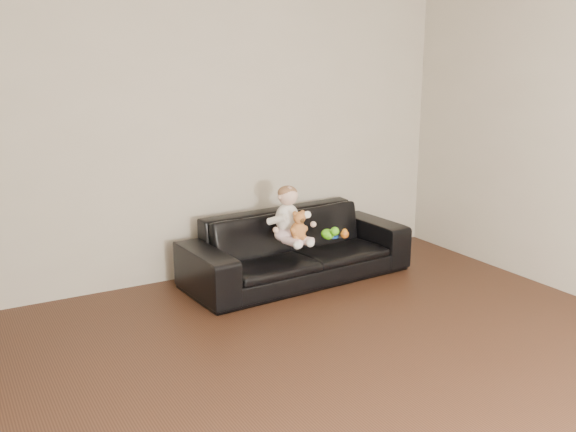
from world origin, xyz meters
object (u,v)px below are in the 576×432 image
toy_green (328,234)px  toy_blue_disc (332,236)px  teddy_bear (299,226)px  toy_rattle (345,234)px  sofa (297,247)px  baby (289,218)px

toy_green → toy_blue_disc: size_ratio=1.23×
teddy_bear → toy_rattle: 0.47m
sofa → toy_green: 0.30m
sofa → toy_green: bearing=-50.8°
sofa → toy_blue_disc: bearing=-37.5°
sofa → baby: size_ratio=4.16×
toy_blue_disc → toy_rattle: bearing=-47.9°
teddy_bear → toy_blue_disc: 0.43m
sofa → baby: 0.35m
teddy_bear → toy_blue_disc: bearing=-14.8°
baby → toy_green: 0.38m
toy_green → toy_blue_disc: 0.08m
toy_green → toy_rattle: (0.14, -0.05, -0.01)m
sofa → teddy_bear: size_ratio=8.15×
sofa → toy_rattle: (0.32, -0.25, 0.13)m
sofa → toy_green: sofa is taller
toy_rattle → toy_blue_disc: toy_rattle is taller
teddy_bear → toy_rattle: (0.46, 0.01, -0.14)m
sofa → teddy_bear: bearing=-121.5°
sofa → teddy_bear: 0.39m
teddy_bear → toy_green: bearing=-17.4°
toy_rattle → toy_green: bearing=160.2°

